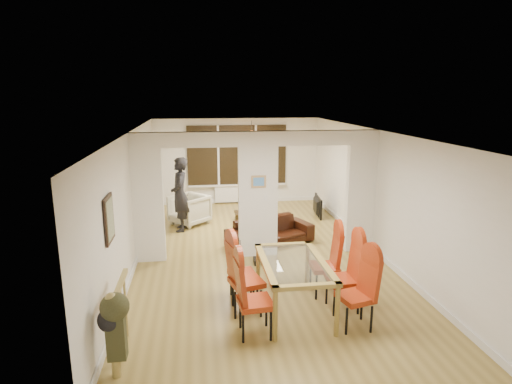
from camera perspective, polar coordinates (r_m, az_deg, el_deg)
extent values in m
cube|color=olive|center=(9.13, 0.25, -8.36)|extent=(5.00, 9.00, 0.01)
cube|color=white|center=(8.74, 0.26, -0.40)|extent=(5.00, 0.18, 2.60)
cube|color=black|center=(13.04, -2.54, 4.95)|extent=(3.00, 0.08, 1.80)
cube|color=white|center=(13.23, -2.47, -0.23)|extent=(1.40, 0.08, 0.50)
sphere|color=orange|center=(11.87, -0.59, 7.32)|extent=(0.36, 0.36, 0.36)
cube|color=gray|center=(6.38, -19.00, -3.43)|extent=(0.04, 0.52, 0.67)
cube|color=#4C8CD8|center=(8.58, 0.35, 1.40)|extent=(0.30, 0.03, 0.25)
imported|color=black|center=(9.68, 1.88, -5.30)|extent=(2.10, 1.45, 0.57)
imported|color=#B8B59C|center=(11.22, -8.89, -2.34)|extent=(1.18, 1.19, 0.77)
imported|color=black|center=(10.62, -10.10, -0.33)|extent=(0.68, 0.46, 1.83)
imported|color=black|center=(11.97, 7.83, -1.88)|extent=(0.96, 0.23, 0.55)
cylinder|color=#143F19|center=(11.39, 0.73, -2.06)|extent=(0.07, 0.07, 0.27)
imported|color=black|center=(11.54, 0.66, -2.42)|extent=(0.22, 0.22, 0.06)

